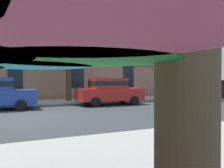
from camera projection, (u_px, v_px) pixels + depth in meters
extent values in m
plane|color=#2D3033|center=(25.00, 119.00, 9.99)|extent=(120.00, 120.00, 0.00)
cube|color=#B2ADA3|center=(17.00, 103.00, 16.16)|extent=(56.00, 3.60, 0.12)
cube|color=#A87056|center=(12.00, 33.00, 23.51)|extent=(44.86, 12.00, 12.80)
cube|color=#6B6056|center=(15.00, 60.00, 18.07)|extent=(43.96, 0.08, 0.36)
cube|color=#6B6056|center=(15.00, 19.00, 18.03)|extent=(43.96, 0.08, 0.36)
cube|color=black|center=(15.00, 13.00, 18.03)|extent=(1.10, 0.06, 11.60)
cube|color=black|center=(78.00, 20.00, 20.12)|extent=(1.10, 0.06, 11.60)
cube|color=black|center=(129.00, 26.00, 22.21)|extent=(1.10, 0.06, 11.60)
cube|color=black|center=(171.00, 31.00, 24.30)|extent=(1.10, 0.06, 11.60)
cube|color=black|center=(206.00, 35.00, 26.40)|extent=(1.10, 0.06, 11.60)
cylinder|color=black|center=(19.00, 102.00, 14.15)|extent=(0.60, 0.22, 0.60)
cylinder|color=black|center=(21.00, 105.00, 12.55)|extent=(0.60, 0.22, 0.60)
cube|color=#B21E19|center=(110.00, 94.00, 15.71)|extent=(4.40, 1.76, 0.80)
cube|color=#B21E19|center=(108.00, 83.00, 15.64)|extent=(2.30, 1.55, 0.68)
cube|color=black|center=(108.00, 83.00, 15.64)|extent=(2.32, 1.57, 0.32)
cylinder|color=black|center=(122.00, 99.00, 17.09)|extent=(0.60, 0.22, 0.60)
cylinder|color=black|center=(134.00, 101.00, 15.49)|extent=(0.60, 0.22, 0.60)
cylinder|color=black|center=(87.00, 100.00, 15.94)|extent=(0.60, 0.22, 0.60)
cylinder|color=black|center=(96.00, 102.00, 14.35)|extent=(0.60, 0.22, 0.60)
cube|color=black|center=(193.00, 91.00, 18.75)|extent=(5.10, 1.90, 0.96)
cube|color=black|center=(182.00, 79.00, 18.28)|extent=(1.90, 1.75, 0.90)
cube|color=black|center=(215.00, 82.00, 19.78)|extent=(0.16, 1.75, 0.36)
cylinder|color=black|center=(198.00, 95.00, 20.28)|extent=(0.68, 0.22, 0.68)
cylinder|color=black|center=(216.00, 97.00, 18.56)|extent=(0.68, 0.22, 0.68)
cylinder|color=black|center=(169.00, 96.00, 18.96)|extent=(0.68, 0.22, 0.68)
cylinder|color=black|center=(186.00, 98.00, 17.23)|extent=(0.68, 0.22, 0.68)
cylinder|color=#4C3823|center=(69.00, 86.00, 17.44)|extent=(0.43, 0.43, 2.44)
sphere|color=#387F33|center=(65.00, 48.00, 16.93)|extent=(2.66, 2.66, 2.66)
sphere|color=#387F33|center=(69.00, 49.00, 17.51)|extent=(2.20, 2.20, 2.20)
cone|color=green|center=(79.00, 32.00, 1.66)|extent=(1.41, 1.41, 0.40)
cone|color=#199EB2|center=(20.00, 45.00, 2.27)|extent=(1.41, 1.41, 0.40)
cylinder|color=brown|center=(186.00, 79.00, 1.84)|extent=(0.50, 0.50, 3.26)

